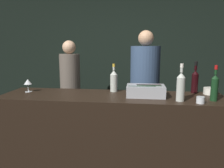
# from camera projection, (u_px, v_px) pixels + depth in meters

# --- Properties ---
(wall_back_chalkboard) EXTENTS (6.40, 0.06, 2.80)m
(wall_back_chalkboard) POSITION_uv_depth(u_px,v_px,m) (124.00, 55.00, 4.27)
(wall_back_chalkboard) COLOR black
(wall_back_chalkboard) RESTS_ON ground_plane
(bar_counter) EXTENTS (2.41, 0.62, 1.05)m
(bar_counter) POSITION_uv_depth(u_px,v_px,m) (112.00, 141.00, 2.45)
(bar_counter) COLOR black
(bar_counter) RESTS_ON ground_plane
(ice_bin_with_bottles) EXTENTS (0.40, 0.24, 0.12)m
(ice_bin_with_bottles) POSITION_uv_depth(u_px,v_px,m) (146.00, 90.00, 2.30)
(ice_bin_with_bottles) COLOR #9EA0A5
(ice_bin_with_bottles) RESTS_ON bar_counter
(bowl_white) EXTENTS (0.15, 0.15, 0.07)m
(bowl_white) POSITION_uv_depth(u_px,v_px,m) (211.00, 91.00, 2.41)
(bowl_white) COLOR silver
(bowl_white) RESTS_ON bar_counter
(wine_glass) EXTENTS (0.09, 0.09, 0.15)m
(wine_glass) POSITION_uv_depth(u_px,v_px,m) (28.00, 82.00, 2.52)
(wine_glass) COLOR silver
(wine_glass) RESTS_ON bar_counter
(candle_votive) EXTENTS (0.08, 0.08, 0.06)m
(candle_votive) POSITION_uv_depth(u_px,v_px,m) (201.00, 100.00, 2.03)
(candle_votive) COLOR silver
(candle_votive) RESTS_ON bar_counter
(red_wine_bottle_burgundy) EXTENTS (0.07, 0.07, 0.35)m
(red_wine_bottle_burgundy) POSITION_uv_depth(u_px,v_px,m) (215.00, 86.00, 2.11)
(red_wine_bottle_burgundy) COLOR #143319
(red_wine_bottle_burgundy) RESTS_ON bar_counter
(red_wine_bottle_black_foil) EXTENTS (0.07, 0.07, 0.36)m
(red_wine_bottle_black_foil) POSITION_uv_depth(u_px,v_px,m) (195.00, 80.00, 2.46)
(red_wine_bottle_black_foil) COLOR black
(red_wine_bottle_black_foil) RESTS_ON bar_counter
(white_wine_bottle) EXTENTS (0.08, 0.08, 0.37)m
(white_wine_bottle) POSITION_uv_depth(u_px,v_px,m) (181.00, 86.00, 2.10)
(white_wine_bottle) COLOR #B2B7AD
(white_wine_bottle) RESTS_ON bar_counter
(rose_wine_bottle) EXTENTS (0.08, 0.08, 0.33)m
(rose_wine_bottle) POSITION_uv_depth(u_px,v_px,m) (114.00, 80.00, 2.53)
(rose_wine_bottle) COLOR #B2B7AD
(rose_wine_bottle) RESTS_ON bar_counter
(person_in_hoodie) EXTENTS (0.32, 0.32, 1.66)m
(person_in_hoodie) POSITION_uv_depth(u_px,v_px,m) (70.00, 86.00, 3.54)
(person_in_hoodie) COLOR black
(person_in_hoodie) RESTS_ON ground_plane
(person_blond_tee) EXTENTS (0.41, 0.41, 1.78)m
(person_blond_tee) POSITION_uv_depth(u_px,v_px,m) (145.00, 88.00, 3.07)
(person_blond_tee) COLOR black
(person_blond_tee) RESTS_ON ground_plane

